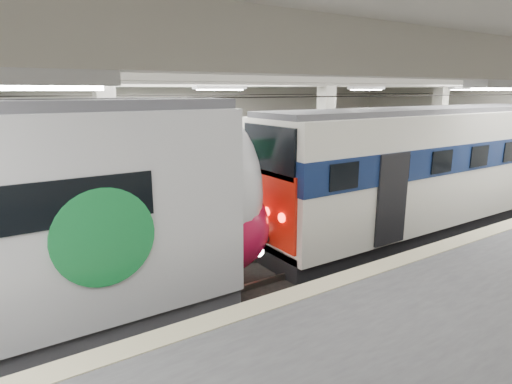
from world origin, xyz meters
TOP-DOWN VIEW (x-y plane):
  - station_hall at (0.00, -1.74)m, footprint 36.00×24.00m
  - older_rer at (6.71, 0.00)m, footprint 12.97×2.86m
  - far_train at (-4.89, 5.50)m, footprint 13.07×2.85m

SIDE VIEW (x-z plane):
  - far_train at x=-4.89m, z-range 0.07..4.27m
  - older_rer at x=6.71m, z-range 0.11..4.41m
  - station_hall at x=0.00m, z-range 0.37..6.12m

